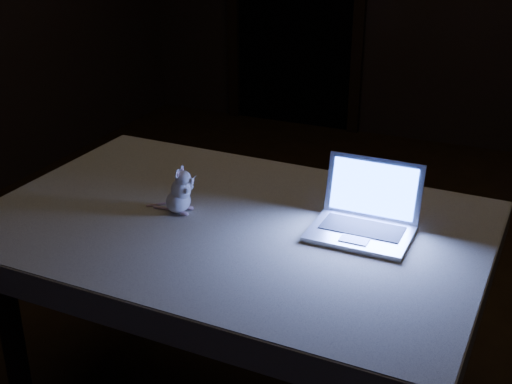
% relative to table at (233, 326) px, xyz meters
% --- Properties ---
extents(floor, '(5.00, 5.00, 0.00)m').
position_rel_table_xyz_m(floor, '(0.12, 0.60, -0.38)').
color(floor, black).
rests_on(floor, ground).
extents(table, '(1.43, 0.94, 0.75)m').
position_rel_table_xyz_m(table, '(0.00, 0.00, 0.00)').
color(table, black).
rests_on(table, floor).
extents(tablecloth, '(1.53, 1.04, 0.09)m').
position_rel_table_xyz_m(tablecloth, '(0.02, 0.06, 0.34)').
color(tablecloth, beige).
rests_on(tablecloth, table).
extents(laptop, '(0.29, 0.25, 0.19)m').
position_rel_table_xyz_m(laptop, '(0.38, 0.06, 0.48)').
color(laptop, silver).
rests_on(laptop, tablecloth).
extents(plush_mouse, '(0.12, 0.12, 0.15)m').
position_rel_table_xyz_m(plush_mouse, '(-0.17, -0.01, 0.46)').
color(plush_mouse, white).
rests_on(plush_mouse, tablecloth).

